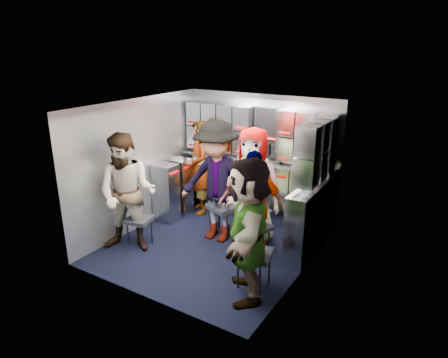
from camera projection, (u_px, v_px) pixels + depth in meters
The scene contains 29 objects.
floor at pixel (213, 245), 6.01m from camera, with size 3.00×3.00×0.00m, color black.
wall_back at pixel (260, 156), 6.88m from camera, with size 2.80×0.04×2.10m, color #9499A2.
wall_left at pixel (139, 165), 6.36m from camera, with size 0.04×3.00×2.10m, color #9499A2.
wall_right at pixel (307, 199), 4.97m from camera, with size 0.04×3.00×2.10m, color #9499A2.
ceiling at pixel (212, 105), 5.33m from camera, with size 2.80×3.00×0.02m, color silver.
cart_bank_back at pixel (254, 189), 6.89m from camera, with size 2.68×0.38×0.99m, color #9DA2AD.
cart_bank_left at pixel (173, 189), 6.89m from camera, with size 0.38×0.76×0.99m, color #9DA2AD.
counter at pixel (255, 160), 6.72m from camera, with size 2.68×0.42×0.03m, color silver.
locker_bank_back at pixel (257, 132), 6.61m from camera, with size 2.68×0.28×0.82m, color #9DA2AD.
locker_bank_right at pixel (317, 151), 5.47m from camera, with size 0.28×1.00×0.82m, color #9DA2AD.
right_cabinet at pixel (309, 219), 5.71m from camera, with size 0.28×1.20×1.00m, color #9DA2AD.
coffee_niche at pixel (268, 134), 6.58m from camera, with size 0.46×0.16×0.84m, color black, non-canonical shape.
red_latch_strip at pixel (249, 171), 6.60m from camera, with size 2.60×0.02×0.03m, color #9F0506.
jump_seat_near_left at pixel (139, 221), 5.94m from camera, with size 0.43×0.41×0.43m.
jump_seat_mid_left at pixel (223, 208), 6.24m from camera, with size 0.52×0.51×0.50m.
jump_seat_center at pixel (257, 214), 6.18m from camera, with size 0.38×0.36×0.43m.
jump_seat_mid_right at pixel (257, 229), 5.68m from camera, with size 0.45×0.44×0.44m.
jump_seat_near_right at pixel (254, 256), 4.87m from camera, with size 0.48×0.46×0.49m.
attendant_standing at pixel (199, 168), 6.95m from camera, with size 0.60×0.40×1.65m, color black.
attendant_arc_a at pixel (128, 194), 5.64m from camera, with size 0.85×0.66×1.74m, color black.
attendant_arc_b at pixel (217, 182), 5.93m from camera, with size 1.20×0.69×1.86m, color black.
attendant_arc_c at pixel (252, 187), 5.87m from camera, with size 0.87×0.56×1.77m, color black.
attendant_arc_d at pixel (252, 207), 5.40m from camera, with size 0.92×0.39×1.58m, color black.
attendant_arc_e at pixel (248, 229), 4.58m from camera, with size 1.61×0.51×1.73m, color black.
bottle_left at pixel (240, 151), 6.76m from camera, with size 0.07×0.07×0.24m, color white.
bottle_mid at pixel (219, 148), 6.97m from camera, with size 0.07×0.07×0.25m, color white.
bottle_right at pixel (294, 160), 6.28m from camera, with size 0.06×0.06×0.24m, color white.
cup_left at pixel (215, 151), 7.03m from camera, with size 0.08×0.08×0.10m, color #C8B08D.
cup_right at pixel (302, 166), 6.22m from camera, with size 0.07×0.07×0.10m, color #C8B08D.
Camera 1 is at (2.94, -4.48, 2.90)m, focal length 32.00 mm.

